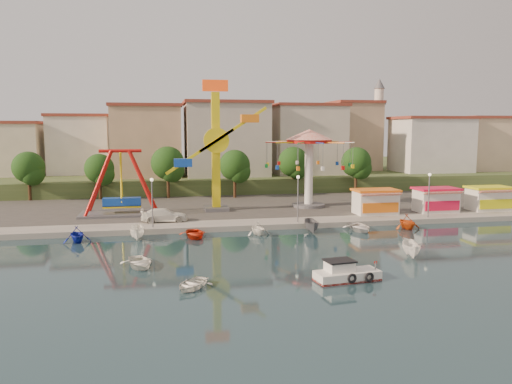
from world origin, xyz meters
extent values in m
plane|color=#142F39|center=(0.00, 0.00, 0.00)|extent=(200.00, 200.00, 0.00)
cube|color=#9E998E|center=(0.00, 62.00, 0.30)|extent=(200.00, 100.00, 0.60)
cube|color=#4C4944|center=(0.00, 30.00, 0.60)|extent=(90.00, 28.00, 0.01)
cube|color=#384C26|center=(0.00, 67.00, 1.50)|extent=(200.00, 60.00, 3.00)
cube|color=#59595E|center=(-11.78, 21.67, 0.75)|extent=(10.00, 5.00, 0.30)
cube|color=#1442B0|center=(-11.78, 21.67, 2.20)|extent=(4.50, 1.40, 1.00)
cylinder|color=#B6130E|center=(-11.78, 21.67, 8.40)|extent=(5.00, 0.40, 0.40)
cube|color=#59595E|center=(-0.13, 22.73, 0.85)|extent=(3.00, 3.00, 0.50)
cube|color=yellow|center=(-0.13, 22.73, 8.10)|extent=(1.00, 1.00, 15.00)
cube|color=#E23D0C|center=(-0.13, 22.73, 16.40)|extent=(3.20, 0.50, 1.40)
cylinder|color=yellow|center=(-0.13, 21.93, 9.60)|extent=(3.20, 0.50, 3.20)
cube|color=yellow|center=(1.97, 21.73, 10.96)|extent=(8.58, 0.35, 5.74)
cube|color=orange|center=(4.07, 21.73, 12.32)|extent=(2.20, 1.20, 1.00)
cylinder|color=#59595E|center=(12.42, 23.55, 0.80)|extent=(4.40, 4.40, 0.40)
cylinder|color=white|center=(12.42, 23.55, 5.10)|extent=(1.10, 1.10, 9.00)
cylinder|color=#B6130E|center=(12.42, 23.55, 9.40)|extent=(6.00, 6.00, 0.50)
cone|color=red|center=(12.42, 23.55, 10.30)|extent=(6.40, 6.40, 1.40)
cube|color=white|center=(18.87, 16.50, 2.00)|extent=(5.00, 3.00, 2.80)
cube|color=orange|center=(18.87, 16.50, 3.55)|extent=(5.40, 3.40, 0.25)
cube|color=red|center=(18.87, 14.80, 3.20)|extent=(5.00, 0.77, 0.43)
cube|color=white|center=(27.02, 16.50, 2.00)|extent=(5.00, 3.00, 2.80)
cube|color=red|center=(27.02, 16.50, 3.55)|extent=(5.40, 3.40, 0.25)
cube|color=red|center=(27.02, 14.80, 3.20)|extent=(5.00, 0.77, 0.43)
cube|color=white|center=(34.48, 16.50, 2.00)|extent=(5.00, 3.00, 2.80)
cube|color=#D4D912|center=(34.48, 16.50, 3.55)|extent=(5.40, 3.40, 0.25)
cube|color=red|center=(34.48, 14.80, 3.20)|extent=(5.00, 0.77, 0.43)
cylinder|color=#59595E|center=(-8.00, 13.00, 3.10)|extent=(0.14, 0.14, 5.00)
cylinder|color=#59595E|center=(8.00, 13.00, 3.10)|extent=(0.14, 0.14, 5.00)
cylinder|color=#59595E|center=(24.00, 13.00, 3.10)|extent=(0.14, 0.14, 5.00)
cylinder|color=#382314|center=(-26.00, 36.98, 2.40)|extent=(0.44, 0.44, 3.60)
sphere|color=black|center=(-26.00, 36.98, 5.49)|extent=(4.60, 4.60, 4.60)
cylinder|color=#382314|center=(-16.00, 36.24, 2.30)|extent=(0.44, 0.44, 3.40)
sphere|color=black|center=(-16.00, 36.24, 5.22)|extent=(4.35, 4.35, 4.35)
cylinder|color=#382314|center=(-6.00, 35.81, 2.56)|extent=(0.44, 0.44, 3.92)
sphere|color=black|center=(-6.00, 35.81, 5.94)|extent=(5.02, 5.02, 5.02)
cylinder|color=#382314|center=(4.00, 34.36, 2.43)|extent=(0.44, 0.44, 3.66)
sphere|color=black|center=(4.00, 34.36, 5.58)|extent=(4.68, 4.68, 4.68)
cylinder|color=#382314|center=(14.00, 37.35, 2.50)|extent=(0.44, 0.44, 3.80)
sphere|color=black|center=(14.00, 37.35, 5.77)|extent=(4.86, 4.86, 4.86)
cylinder|color=#382314|center=(24.00, 35.54, 2.49)|extent=(0.44, 0.44, 3.77)
sphere|color=black|center=(24.00, 35.54, 5.73)|extent=(4.83, 4.83, 4.83)
cube|color=silver|center=(-21.33, 51.38, 7.32)|extent=(12.33, 9.01, 8.63)
cube|color=tan|center=(-8.19, 51.96, 8.62)|extent=(11.95, 9.28, 11.23)
cube|color=beige|center=(5.60, 48.80, 7.60)|extent=(12.59, 10.50, 9.20)
cube|color=beige|center=(19.07, 52.20, 7.62)|extent=(10.75, 9.23, 9.24)
cube|color=tan|center=(32.37, 50.33, 8.61)|extent=(12.77, 10.96, 11.21)
cube|color=silver|center=(44.15, 48.77, 9.18)|extent=(8.23, 8.98, 12.36)
cube|color=beige|center=(56.03, 53.70, 7.38)|extent=(11.59, 10.93, 8.76)
cylinder|color=silver|center=(36.00, 54.00, 11.00)|extent=(1.80, 1.80, 16.00)
cylinder|color=#59595E|center=(36.00, 54.00, 16.00)|extent=(2.80, 2.80, 0.30)
cone|color=#59595E|center=(36.00, 54.00, 20.00)|extent=(2.20, 2.20, 2.00)
cube|color=white|center=(6.20, -6.92, 0.29)|extent=(4.95, 2.40, 0.86)
cube|color=#B6130E|center=(6.20, -6.92, 0.08)|extent=(4.95, 2.40, 0.15)
cube|color=white|center=(5.63, -6.82, 1.00)|extent=(2.07, 1.66, 0.86)
cube|color=black|center=(5.63, -6.82, 1.48)|extent=(2.28, 1.87, 0.11)
torus|color=black|center=(6.20, -7.87, 0.43)|extent=(0.74, 0.28, 0.72)
torus|color=black|center=(7.54, -7.82, 0.43)|extent=(0.74, 0.28, 0.72)
imported|color=white|center=(-8.87, -0.41, 0.39)|extent=(3.53, 4.29, 0.77)
imported|color=white|center=(-5.11, -6.68, 0.32)|extent=(3.61, 3.83, 0.65)
imported|color=white|center=(14.11, -1.63, 0.69)|extent=(2.38, 3.82, 1.38)
imported|color=white|center=(-6.76, 16.08, 1.35)|extent=(5.25, 2.25, 1.51)
imported|color=#1320A7|center=(-15.24, 9.80, 0.80)|extent=(3.40, 3.67, 1.59)
imported|color=white|center=(-9.47, 9.80, 0.71)|extent=(1.44, 3.69, 1.42)
imported|color=red|center=(-3.79, 9.80, 0.40)|extent=(3.13, 4.13, 0.81)
imported|color=white|center=(2.82, 9.80, 0.74)|extent=(3.12, 3.38, 1.48)
imported|color=slate|center=(8.66, 9.80, 0.73)|extent=(1.95, 3.93, 1.45)
imported|color=white|center=(14.10, 9.80, 0.43)|extent=(3.06, 4.21, 0.86)
imported|color=#D04B12|center=(19.66, 9.80, 0.84)|extent=(2.89, 3.31, 1.67)
camera|label=1|loc=(-6.99, -40.43, 10.98)|focal=35.00mm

